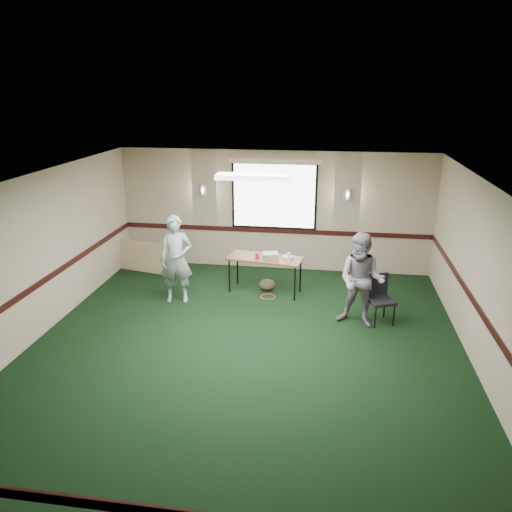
# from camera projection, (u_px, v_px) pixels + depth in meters

# --- Properties ---
(ground) EXTENTS (8.00, 8.00, 0.00)m
(ground) POSITION_uv_depth(u_px,v_px,m) (244.00, 354.00, 7.89)
(ground) COLOR black
(ground) RESTS_ON ground
(room_shell) EXTENTS (8.00, 8.02, 8.00)m
(room_shell) POSITION_uv_depth(u_px,v_px,m) (263.00, 223.00, 9.36)
(room_shell) COLOR tan
(room_shell) RESTS_ON ground
(folding_table) EXTENTS (1.57, 0.83, 0.74)m
(folding_table) POSITION_uv_depth(u_px,v_px,m) (265.00, 260.00, 10.05)
(folding_table) COLOR brown
(folding_table) RESTS_ON ground
(projector) EXTENTS (0.36, 0.32, 0.10)m
(projector) POSITION_uv_depth(u_px,v_px,m) (270.00, 255.00, 9.99)
(projector) COLOR gray
(projector) RESTS_ON folding_table
(game_console) EXTENTS (0.24, 0.23, 0.05)m
(game_console) POSITION_uv_depth(u_px,v_px,m) (288.00, 257.00, 9.99)
(game_console) COLOR white
(game_console) RESTS_ON folding_table
(red_cup) EXTENTS (0.08, 0.08, 0.11)m
(red_cup) POSITION_uv_depth(u_px,v_px,m) (257.00, 256.00, 9.95)
(red_cup) COLOR red
(red_cup) RESTS_ON folding_table
(water_bottle) EXTENTS (0.06, 0.06, 0.21)m
(water_bottle) POSITION_uv_depth(u_px,v_px,m) (289.00, 258.00, 9.70)
(water_bottle) COLOR #9BCFFE
(water_bottle) RESTS_ON folding_table
(duffel_bag) EXTENTS (0.40, 0.35, 0.24)m
(duffel_bag) POSITION_uv_depth(u_px,v_px,m) (267.00, 285.00, 10.30)
(duffel_bag) COLOR #3E3C23
(duffel_bag) RESTS_ON ground
(cable_coil) EXTENTS (0.36, 0.36, 0.01)m
(cable_coil) POSITION_uv_depth(u_px,v_px,m) (268.00, 297.00, 10.01)
(cable_coil) COLOR #E4481C
(cable_coil) RESTS_ON ground
(folded_table) EXTENTS (1.35, 0.50, 0.69)m
(folded_table) POSITION_uv_depth(u_px,v_px,m) (144.00, 257.00, 11.31)
(folded_table) COLOR #9E8B62
(folded_table) RESTS_ON ground
(conference_chair) EXTENTS (0.56, 0.57, 0.86)m
(conference_chair) POSITION_uv_depth(u_px,v_px,m) (379.00, 295.00, 8.86)
(conference_chair) COLOR black
(conference_chair) RESTS_ON ground
(person_left) EXTENTS (0.69, 0.51, 1.72)m
(person_left) POSITION_uv_depth(u_px,v_px,m) (176.00, 259.00, 9.58)
(person_left) COLOR #3C6084
(person_left) RESTS_ON ground
(person_right) EXTENTS (0.96, 0.84, 1.68)m
(person_right) POSITION_uv_depth(u_px,v_px,m) (361.00, 280.00, 8.60)
(person_right) COLOR #7486B5
(person_right) RESTS_ON ground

